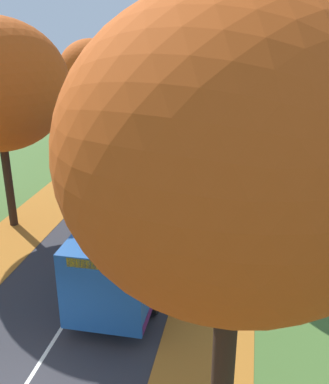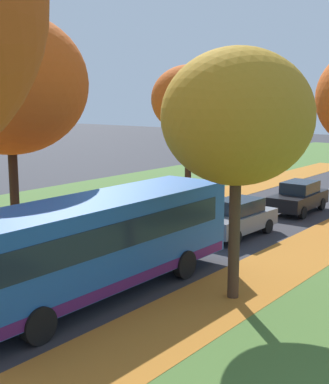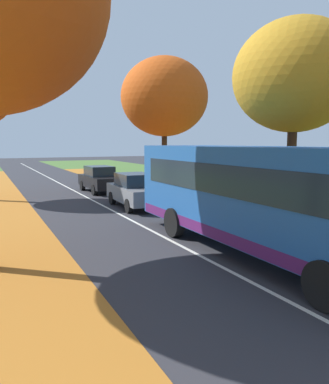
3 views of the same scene
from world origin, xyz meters
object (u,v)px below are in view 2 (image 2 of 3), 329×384
at_px(tree_left_mid, 189,99).
at_px(tree_right_near, 237,117).
at_px(bus, 96,241).
at_px(car_grey_lead, 237,218).
at_px(car_black_following, 299,197).
at_px(tree_left_near, 9,84).

height_order(tree_left_mid, tree_right_near, tree_left_mid).
bearing_deg(bus, car_grey_lead, 91.54).
xyz_separation_m(tree_left_mid, bus, (7.04, -14.58, -4.11)).
height_order(tree_right_near, car_black_following, tree_right_near).
xyz_separation_m(tree_left_mid, tree_right_near, (10.39, -12.18, -0.41)).
height_order(tree_left_mid, car_black_following, tree_left_mid).
bearing_deg(tree_right_near, car_grey_lead, 119.46).
distance_m(tree_left_near, car_grey_lead, 10.91).
bearing_deg(car_grey_lead, tree_left_near, -134.35).
bearing_deg(car_black_following, tree_left_mid, -177.25).
relative_size(tree_left_near, bus, 0.89).
distance_m(tree_right_near, car_grey_lead, 8.61).
bearing_deg(tree_left_near, car_black_following, 62.84).
xyz_separation_m(tree_right_near, bus, (-3.35, -2.40, -3.70)).
bearing_deg(bus, tree_right_near, 35.62).
height_order(bus, car_black_following, bus).
height_order(tree_right_near, bus, tree_right_near).
height_order(tree_left_near, car_grey_lead, tree_left_near).
bearing_deg(car_black_following, tree_right_near, -74.32).
distance_m(tree_left_mid, car_black_following, 8.50).
bearing_deg(bus, car_black_following, 90.64).
bearing_deg(car_black_following, car_grey_lead, -90.62).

